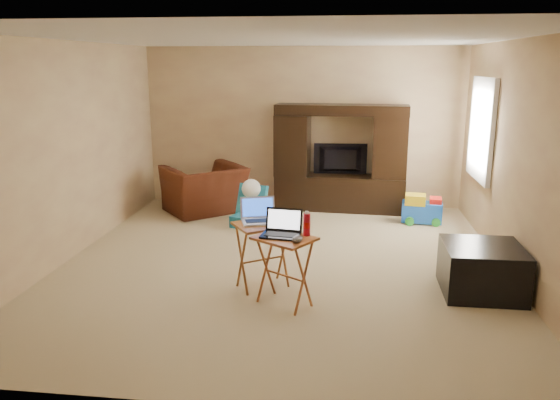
# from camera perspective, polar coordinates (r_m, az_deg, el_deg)

# --- Properties ---
(floor) EXTENTS (5.50, 5.50, 0.00)m
(floor) POSITION_cam_1_polar(r_m,az_deg,el_deg) (6.36, 0.22, -6.57)
(floor) COLOR tan
(floor) RESTS_ON ground
(ceiling) EXTENTS (5.50, 5.50, 0.00)m
(ceiling) POSITION_cam_1_polar(r_m,az_deg,el_deg) (5.95, 0.24, 16.57)
(ceiling) COLOR silver
(ceiling) RESTS_ON ground
(wall_back) EXTENTS (5.00, 0.00, 5.00)m
(wall_back) POSITION_cam_1_polar(r_m,az_deg,el_deg) (8.74, 2.37, 7.58)
(wall_back) COLOR tan
(wall_back) RESTS_ON ground
(wall_front) EXTENTS (5.00, 0.00, 5.00)m
(wall_front) POSITION_cam_1_polar(r_m,az_deg,el_deg) (3.38, -5.26, -3.10)
(wall_front) COLOR tan
(wall_front) RESTS_ON ground
(wall_left) EXTENTS (0.00, 5.50, 5.50)m
(wall_left) POSITION_cam_1_polar(r_m,az_deg,el_deg) (6.79, -21.30, 4.72)
(wall_left) COLOR tan
(wall_left) RESTS_ON ground
(wall_right) EXTENTS (0.00, 5.50, 5.50)m
(wall_right) POSITION_cam_1_polar(r_m,az_deg,el_deg) (6.25, 23.68, 3.76)
(wall_right) COLOR tan
(wall_right) RESTS_ON ground
(window_pane) EXTENTS (0.00, 1.20, 1.20)m
(window_pane) POSITION_cam_1_polar(r_m,az_deg,el_deg) (7.71, 20.45, 6.95)
(window_pane) COLOR white
(window_pane) RESTS_ON ground
(window_frame) EXTENTS (0.06, 1.14, 1.34)m
(window_frame) POSITION_cam_1_polar(r_m,az_deg,el_deg) (7.71, 20.30, 6.96)
(window_frame) COLOR white
(window_frame) RESTS_ON ground
(entertainment_center) EXTENTS (2.03, 0.62, 1.64)m
(entertainment_center) POSITION_cam_1_polar(r_m,az_deg,el_deg) (8.50, 6.33, 4.38)
(entertainment_center) COLOR black
(entertainment_center) RESTS_ON floor
(television) EXTENTS (0.84, 0.15, 0.48)m
(television) POSITION_cam_1_polar(r_m,az_deg,el_deg) (8.57, 6.33, 4.23)
(television) COLOR black
(television) RESTS_ON entertainment_center
(recliner) EXTENTS (1.47, 1.45, 0.72)m
(recliner) POSITION_cam_1_polar(r_m,az_deg,el_deg) (8.46, -7.88, 1.12)
(recliner) COLOR #4D1A10
(recliner) RESTS_ON floor
(child_rocker) EXTENTS (0.59, 0.62, 0.58)m
(child_rocker) POSITION_cam_1_polar(r_m,az_deg,el_deg) (7.67, -3.16, -0.67)
(child_rocker) COLOR #176381
(child_rocker) RESTS_ON floor
(plush_toy) EXTENTS (0.35, 0.29, 0.39)m
(plush_toy) POSITION_cam_1_polar(r_m,az_deg,el_deg) (7.94, -2.58, -0.85)
(plush_toy) COLOR red
(plush_toy) RESTS_ON floor
(push_toy) EXTENTS (0.62, 0.47, 0.43)m
(push_toy) POSITION_cam_1_polar(r_m,az_deg,el_deg) (8.10, 14.62, -0.86)
(push_toy) COLOR blue
(push_toy) RESTS_ON floor
(ottoman) EXTENTS (0.77, 0.77, 0.49)m
(ottoman) POSITION_cam_1_polar(r_m,az_deg,el_deg) (5.85, 20.35, -6.82)
(ottoman) COLOR black
(ottoman) RESTS_ON floor
(tray_table_left) EXTENTS (0.67, 0.64, 0.68)m
(tray_table_left) POSITION_cam_1_polar(r_m,az_deg,el_deg) (5.59, -1.82, -5.81)
(tray_table_left) COLOR #A86528
(tray_table_left) RESTS_ON floor
(tray_table_right) EXTENTS (0.66, 0.63, 0.67)m
(tray_table_right) POSITION_cam_1_polar(r_m,az_deg,el_deg) (5.20, 0.47, -7.44)
(tray_table_right) COLOR #A25C27
(tray_table_right) RESTS_ON floor
(laptop_left) EXTENTS (0.43, 0.39, 0.24)m
(laptop_left) POSITION_cam_1_polar(r_m,az_deg,el_deg) (5.49, -2.12, -1.17)
(laptop_left) COLOR silver
(laptop_left) RESTS_ON tray_table_left
(laptop_right) EXTENTS (0.39, 0.33, 0.24)m
(laptop_right) POSITION_cam_1_polar(r_m,az_deg,el_deg) (5.07, 0.05, -2.53)
(laptop_right) COLOR black
(laptop_right) RESTS_ON tray_table_right
(mouse_left) EXTENTS (0.11, 0.15, 0.06)m
(mouse_left) POSITION_cam_1_polar(r_m,az_deg,el_deg) (5.39, 0.03, -2.46)
(mouse_left) COLOR white
(mouse_left) RESTS_ON tray_table_left
(mouse_right) EXTENTS (0.13, 0.16, 0.06)m
(mouse_right) POSITION_cam_1_polar(r_m,az_deg,el_deg) (4.95, 1.82, -4.08)
(mouse_right) COLOR #44454A
(mouse_right) RESTS_ON tray_table_right
(water_bottle) EXTENTS (0.07, 0.07, 0.21)m
(water_bottle) POSITION_cam_1_polar(r_m,az_deg,el_deg) (5.11, 2.81, -2.60)
(water_bottle) COLOR red
(water_bottle) RESTS_ON tray_table_right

